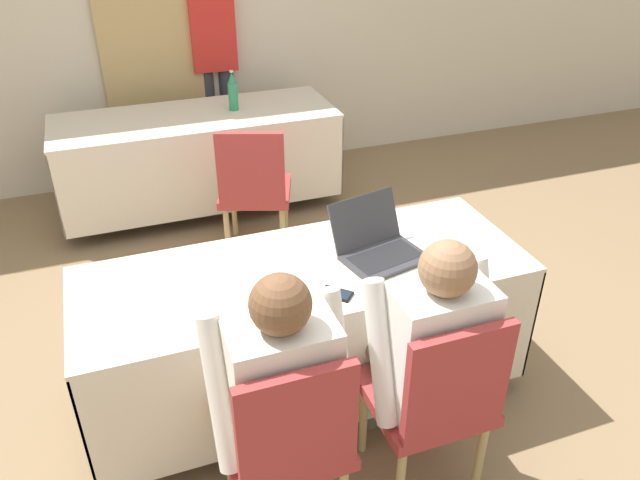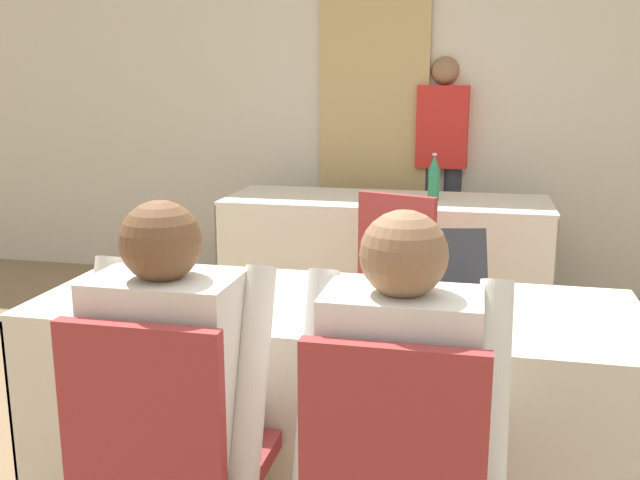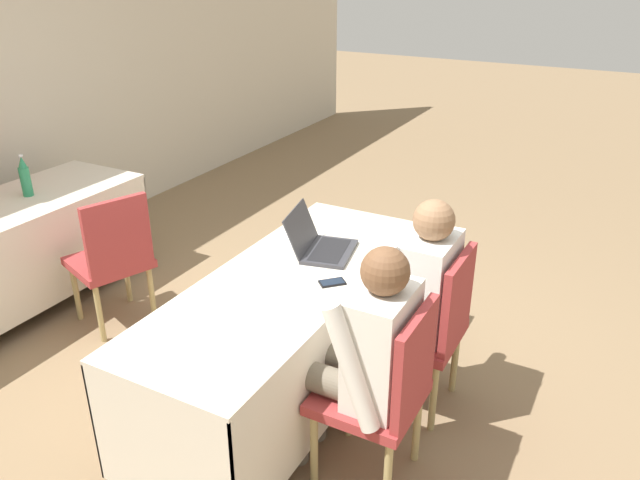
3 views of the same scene
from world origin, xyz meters
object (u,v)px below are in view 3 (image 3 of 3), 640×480
Objects in this scene: person_checkered_shirt at (364,351)px; person_white_shirt at (413,292)px; water_bottle at (25,177)px; chair_near_left at (385,389)px; laptop at (321,245)px; chair_far_spare at (113,256)px; cell_phone at (332,283)px; chair_near_right at (430,324)px.

person_white_shirt is at bearing -180.00° from person_checkered_shirt.
chair_near_left is at bearing -99.70° from water_bottle.
person_white_shirt reaches higher than laptop.
laptop reaches higher than chair_far_spare.
chair_near_left is at bearing 98.29° from chair_far_spare.
chair_near_right is at bearing -108.04° from cell_phone.
chair_near_right reaches higher than cell_phone.
person_checkered_shirt reaches higher than chair_near_left.
water_bottle is 0.31× the size of chair_near_right.
person_white_shirt is at bearing -170.02° from chair_near_left.
laptop is 0.36m from cell_phone.
laptop is 1.45× the size of water_bottle.
chair_far_spare is at bearing 87.55° from laptop.
person_white_shirt reaches higher than chair_far_spare.
laptop is at bearing -8.99° from cell_phone.
chair_near_left is at bearing 90.00° from person_checkered_shirt.
person_white_shirt is at bearing -87.65° from water_bottle.
laptop is at bearing -94.30° from chair_near_right.
chair_near_left is (-0.63, -0.65, -0.28)m from laptop.
person_checkered_shirt is at bearing -100.06° from water_bottle.
chair_near_left is 0.62m from person_white_shirt.
water_bottle is 0.87m from chair_far_spare.
water_bottle reaches higher than chair_far_spare.
chair_far_spare is (-0.18, 1.99, 0.00)m from chair_near_right.
water_bottle reaches higher than chair_near_left.
water_bottle is at bearing -100.06° from person_checkered_shirt.
cell_phone is 0.16× the size of chair_near_right.
water_bottle reaches higher than laptop.
cell_phone is 0.16× the size of chair_near_left.
person_white_shirt is (0.11, -2.68, -0.20)m from water_bottle.
person_white_shirt reaches higher than cell_phone.
chair_near_right is 0.62m from person_checkered_shirt.
chair_near_right is at bearing -180.00° from chair_near_left.
person_checkered_shirt is at bearing -151.43° from laptop.
person_checkered_shirt is at bearing -90.00° from chair_near_left.
person_checkered_shirt is (-0.58, 0.10, 0.16)m from chair_near_right.
person_white_shirt is (-0.00, 0.10, 0.16)m from chair_near_right.
chair_near_left is (-0.35, -0.44, -0.24)m from cell_phone.
chair_near_right is at bearing 114.97° from chair_far_spare.
person_checkered_shirt reaches higher than laptop.
chair_near_right is at bearing -106.66° from laptop.
water_bottle is at bearing -87.74° from chair_near_right.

